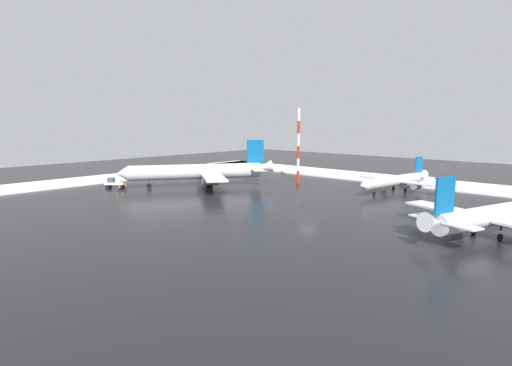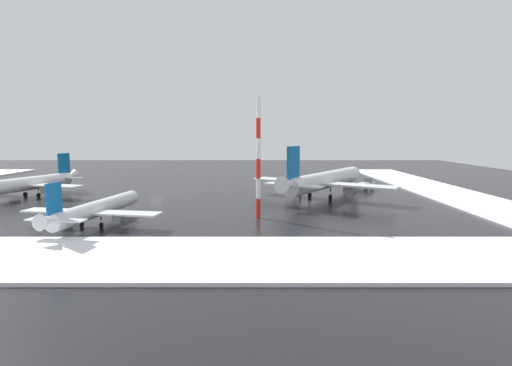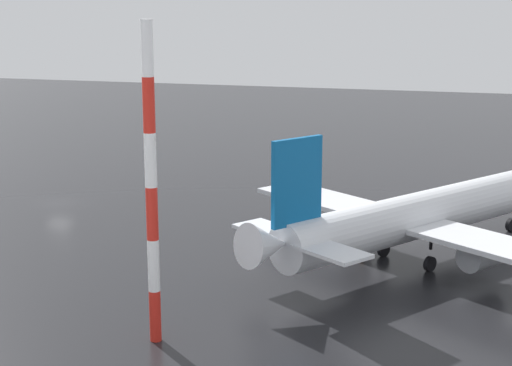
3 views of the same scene
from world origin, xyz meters
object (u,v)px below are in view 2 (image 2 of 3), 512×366
object	(u,v)px
ground_crew_by_nose_gear	(348,184)
ground_crew_beside_wing	(342,183)
airplane_distant_tail	(22,184)
ground_crew_near_tug	(299,193)
antenna_mast	(257,159)
airplane_parked_starboard	(323,180)
pushback_tug	(365,183)
airplane_parked_portside	(95,209)

from	to	relation	value
ground_crew_by_nose_gear	ground_crew_beside_wing	distance (m)	2.23
ground_crew_beside_wing	airplane_distant_tail	bearing A→B (deg)	28.78
ground_crew_near_tug	ground_crew_beside_wing	size ratio (longest dim) A/B	1.00
ground_crew_near_tug	antenna_mast	distance (m)	24.78
airplane_parked_starboard	ground_crew_beside_wing	world-z (taller)	airplane_parked_starboard
pushback_tug	ground_crew_by_nose_gear	xyz separation A→B (m)	(-4.55, -0.40, -0.31)
airplane_parked_starboard	antenna_mast	xyz separation A→B (m)	(-14.29, -21.01, 5.87)
ground_crew_by_nose_gear	antenna_mast	world-z (taller)	antenna_mast
airplane_parked_starboard	airplane_distant_tail	size ratio (longest dim) A/B	1.13
airplane_parked_starboard	ground_crew_by_nose_gear	xyz separation A→B (m)	(8.76, 15.16, -2.77)
ground_crew_beside_wing	airplane_parked_starboard	bearing A→B (deg)	80.36
ground_crew_near_tug	ground_crew_by_nose_gear	bearing A→B (deg)	-12.51
pushback_tug	antenna_mast	world-z (taller)	antenna_mast
pushback_tug	antenna_mast	bearing A→B (deg)	-170.20
ground_crew_beside_wing	pushback_tug	bearing A→B (deg)	178.50
airplane_parked_starboard	ground_crew_near_tug	world-z (taller)	airplane_parked_starboard
pushback_tug	ground_crew_by_nose_gear	size ratio (longest dim) A/B	2.84
ground_crew_near_tug	pushback_tug	bearing A→B (deg)	-19.86
airplane_parked_portside	airplane_parked_starboard	bearing A→B (deg)	-46.02
pushback_tug	antenna_mast	xyz separation A→B (m)	(-27.61, -36.56, 8.33)
airplane_parked_portside	pushback_tug	world-z (taller)	airplane_parked_portside
airplane_distant_tail	airplane_parked_portside	bearing A→B (deg)	63.98
airplane_parked_portside	ground_crew_near_tug	xyz separation A→B (m)	(33.23, 26.55, -1.50)
airplane_parked_starboard	airplane_parked_portside	bearing A→B (deg)	158.30
airplane_parked_starboard	ground_crew_by_nose_gear	size ratio (longest dim) A/B	19.52
airplane_parked_starboard	antenna_mast	bearing A→B (deg)	179.70
ground_crew_near_tug	ground_crew_by_nose_gear	world-z (taller)	same
ground_crew_beside_wing	antenna_mast	xyz separation A→B (m)	(-22.09, -38.18, 8.65)
antenna_mast	pushback_tug	bearing A→B (deg)	52.95
antenna_mast	ground_crew_beside_wing	bearing A→B (deg)	59.95
ground_crew_beside_wing	antenna_mast	distance (m)	44.94
airplane_distant_tail	ground_crew_near_tug	size ratio (longest dim) A/B	17.30
ground_crew_by_nose_gear	antenna_mast	xyz separation A→B (m)	(-23.05, -36.17, 8.65)
airplane_distant_tail	ground_crew_beside_wing	bearing A→B (deg)	122.95
ground_crew_near_tug	ground_crew_beside_wing	distance (m)	21.21
airplane_parked_starboard	ground_crew_by_nose_gear	bearing A→B (deg)	3.90
airplane_parked_starboard	airplane_distant_tail	distance (m)	63.89
ground_crew_near_tug	ground_crew_by_nose_gear	distance (m)	20.30
airplane_distant_tail	airplane_parked_starboard	bearing A→B (deg)	109.58
airplane_distant_tail	ground_crew_near_tug	distance (m)	58.83
airplane_distant_tail	ground_crew_by_nose_gear	world-z (taller)	airplane_distant_tail
antenna_mast	ground_crew_by_nose_gear	bearing A→B (deg)	57.49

